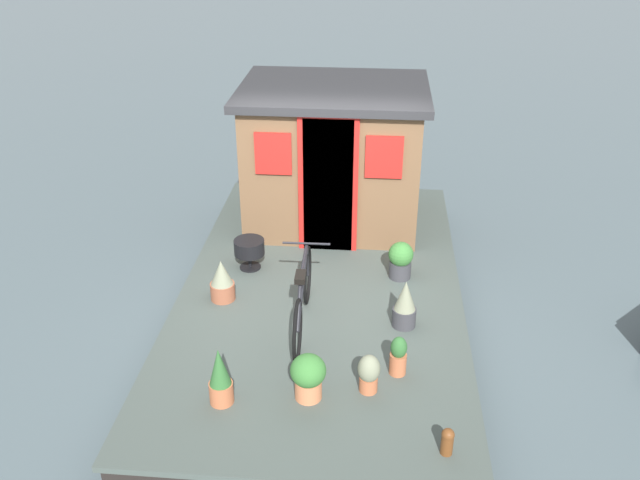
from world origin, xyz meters
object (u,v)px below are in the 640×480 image
potted_plant_basil (222,281)px  potted_plant_sage (369,373)px  houseboat_cabin (333,155)px  potted_plant_succulent (401,260)px  mooring_bollard (447,440)px  potted_plant_lavender (405,305)px  potted_plant_ivy (220,377)px  potted_plant_mint (398,356)px  charcoal_grill (249,248)px  bicycle (303,298)px  potted_plant_thyme (308,375)px

potted_plant_basil → potted_plant_sage: 2.15m
potted_plant_basil → houseboat_cabin: bearing=-26.5°
potted_plant_succulent → mooring_bollard: 2.77m
houseboat_cabin → potted_plant_lavender: bearing=-159.5°
potted_plant_ivy → potted_plant_lavender: 2.11m
potted_plant_sage → mooring_bollard: bearing=-137.5°
potted_plant_mint → charcoal_grill: potted_plant_mint is taller
charcoal_grill → mooring_bollard: 3.52m
potted_plant_ivy → potted_plant_mint: (0.54, -1.56, -0.07)m
potted_plant_mint → potted_plant_lavender: bearing=-5.4°
bicycle → potted_plant_lavender: bicycle is taller
houseboat_cabin → potted_plant_mint: size_ratio=5.88×
potted_plant_sage → bicycle: bearing=37.0°
houseboat_cabin → potted_plant_mint: (-3.25, -0.85, -0.73)m
bicycle → potted_plant_succulent: 1.51m
potted_plant_lavender → mooring_bollard: potted_plant_lavender is taller
potted_plant_sage → mooring_bollard: 0.97m
potted_plant_succulent → potted_plant_lavender: potted_plant_lavender is taller
potted_plant_lavender → charcoal_grill: potted_plant_lavender is taller
houseboat_cabin → bicycle: (-2.60, 0.12, -0.57)m
potted_plant_lavender → potted_plant_sage: (-1.06, 0.34, -0.05)m
potted_plant_thyme → mooring_bollard: bearing=-115.7°
potted_plant_ivy → charcoal_grill: bearing=4.2°
potted_plant_succulent → potted_plant_lavender: 0.98m
potted_plant_lavender → potted_plant_thyme: bearing=143.9°
potted_plant_thyme → potted_plant_mint: potted_plant_thyme is taller
bicycle → potted_plant_succulent: size_ratio=3.75×
bicycle → mooring_bollard: (-1.64, -1.35, -0.22)m
potted_plant_succulent → charcoal_grill: (0.06, 1.78, 0.03)m
potted_plant_mint → potted_plant_sage: bearing=135.6°
bicycle → potted_plant_basil: (0.46, 0.94, -0.13)m
charcoal_grill → potted_plant_thyme: bearing=-157.3°
potted_plant_basil → charcoal_grill: potted_plant_basil is taller
potted_plant_basil → potted_plant_ivy: potted_plant_ivy is taller
potted_plant_thyme → potted_plant_lavender: bearing=-36.1°
bicycle → potted_plant_mint: bicycle is taller
houseboat_cabin → potted_plant_lavender: 2.72m
houseboat_cabin → potted_plant_succulent: (-1.49, -0.89, -0.69)m
potted_plant_thyme → mooring_bollard: size_ratio=1.80×
potted_plant_basil → bicycle: bearing=-116.2°
potted_plant_thyme → mooring_bollard: (-0.57, -1.18, -0.11)m
potted_plant_basil → potted_plant_mint: bearing=-120.3°
houseboat_cabin → potted_plant_lavender: (-2.46, -0.92, -0.68)m
mooring_bollard → potted_plant_succulent: bearing=7.0°
bicycle → houseboat_cabin: bearing=-2.6°
potted_plant_ivy → potted_plant_sage: size_ratio=1.50×
potted_plant_basil → potted_plant_ivy: (-1.66, -0.35, 0.04)m
potted_plant_thyme → potted_plant_lavender: 1.48m
bicycle → potted_plant_sage: 1.17m
potted_plant_thyme → houseboat_cabin: bearing=0.7°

